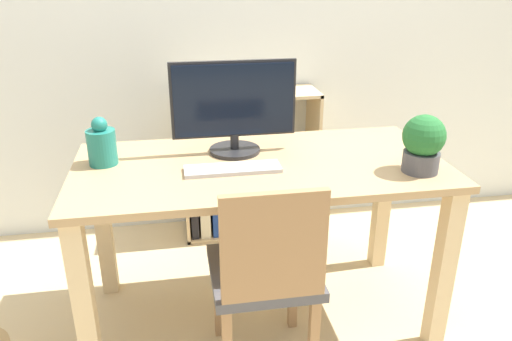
{
  "coord_description": "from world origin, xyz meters",
  "views": [
    {
      "loc": [
        -0.33,
        -1.84,
        1.5
      ],
      "look_at": [
        0.0,
        0.1,
        0.67
      ],
      "focal_mm": 35.0,
      "sensor_mm": 36.0,
      "label": 1
    }
  ],
  "objects_px": {
    "keyboard": "(233,169)",
    "vase": "(102,145)",
    "bookshelf": "(228,177)",
    "potted_plant": "(423,143)",
    "chair": "(266,272)",
    "monitor": "(234,105)"
  },
  "relations": [
    {
      "from": "vase",
      "to": "bookshelf",
      "type": "xyz_separation_m",
      "value": [
        0.58,
        0.71,
        -0.49
      ]
    },
    {
      "from": "keyboard",
      "to": "vase",
      "type": "distance_m",
      "value": 0.53
    },
    {
      "from": "keyboard",
      "to": "potted_plant",
      "type": "bearing_deg",
      "value": -10.15
    },
    {
      "from": "potted_plant",
      "to": "chair",
      "type": "distance_m",
      "value": 0.76
    },
    {
      "from": "monitor",
      "to": "keyboard",
      "type": "distance_m",
      "value": 0.29
    },
    {
      "from": "potted_plant",
      "to": "vase",
      "type": "bearing_deg",
      "value": 166.72
    },
    {
      "from": "potted_plant",
      "to": "chair",
      "type": "bearing_deg",
      "value": -167.79
    },
    {
      "from": "bookshelf",
      "to": "potted_plant",
      "type": "bearing_deg",
      "value": -57.45
    },
    {
      "from": "monitor",
      "to": "potted_plant",
      "type": "relative_size",
      "value": 2.3
    },
    {
      "from": "monitor",
      "to": "keyboard",
      "type": "relative_size",
      "value": 1.39
    },
    {
      "from": "potted_plant",
      "to": "bookshelf",
      "type": "distance_m",
      "value": 1.29
    },
    {
      "from": "monitor",
      "to": "chair",
      "type": "distance_m",
      "value": 0.69
    },
    {
      "from": "vase",
      "to": "chair",
      "type": "xyz_separation_m",
      "value": [
        0.59,
        -0.42,
        -0.38
      ]
    },
    {
      "from": "keyboard",
      "to": "bookshelf",
      "type": "xyz_separation_m",
      "value": [
        0.08,
        0.87,
        -0.41
      ]
    },
    {
      "from": "monitor",
      "to": "potted_plant",
      "type": "height_order",
      "value": "monitor"
    },
    {
      "from": "monitor",
      "to": "vase",
      "type": "bearing_deg",
      "value": -174.53
    },
    {
      "from": "potted_plant",
      "to": "bookshelf",
      "type": "height_order",
      "value": "potted_plant"
    },
    {
      "from": "vase",
      "to": "bookshelf",
      "type": "relative_size",
      "value": 0.23
    },
    {
      "from": "monitor",
      "to": "bookshelf",
      "type": "xyz_separation_m",
      "value": [
        0.04,
        0.66,
        -0.61
      ]
    },
    {
      "from": "keyboard",
      "to": "chair",
      "type": "relative_size",
      "value": 0.45
    },
    {
      "from": "chair",
      "to": "bookshelf",
      "type": "height_order",
      "value": "bookshelf"
    },
    {
      "from": "keyboard",
      "to": "vase",
      "type": "relative_size",
      "value": 1.91
    }
  ]
}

